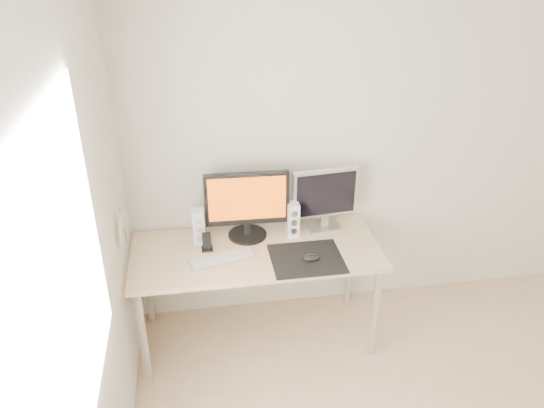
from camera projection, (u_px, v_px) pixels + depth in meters
wall_back at (382, 144)px, 3.63m from camera, size 3.50×0.00×3.50m
wall_left at (75, 354)px, 1.85m from camera, size 0.00×3.50×3.50m
window_pane at (65, 297)px, 1.74m from camera, size 0.00×1.30×1.30m
mousepad at (307, 258)px, 3.32m from camera, size 0.45×0.40×0.00m
mouse at (311, 258)px, 3.29m from camera, size 0.11×0.06×0.04m
desk at (256, 259)px, 3.45m from camera, size 1.60×0.70×0.73m
main_monitor at (247, 203)px, 3.44m from camera, size 0.55×0.27×0.47m
second_monitor at (325, 196)px, 3.55m from camera, size 0.45×0.18×0.43m
speaker_left at (199, 227)px, 3.43m from camera, size 0.08×0.09×0.24m
speaker_right at (293, 220)px, 3.51m from camera, size 0.08×0.09×0.24m
keyboard at (222, 258)px, 3.31m from camera, size 0.44×0.22×0.02m
phone_dock at (207, 245)px, 3.39m from camera, size 0.07×0.06×0.13m
pennant at (122, 227)px, 3.03m from camera, size 0.01×0.23×0.29m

